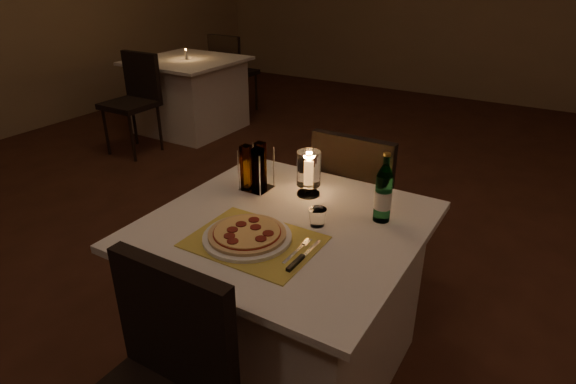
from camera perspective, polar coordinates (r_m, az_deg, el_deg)
The scene contains 16 objects.
floor at distance 2.44m, azimuth 0.74°, elevation -17.02°, with size 8.00×10.00×0.02m, color #442216.
main_table at distance 2.05m, azimuth -0.30°, elevation -12.53°, with size 1.00×1.00×0.74m.
chair_far at distance 2.50m, azimuth 8.25°, elevation -0.48°, with size 0.42×0.42×0.90m.
placemat at distance 1.73m, azimuth -4.02°, elevation -5.86°, with size 0.45×0.34×0.00m, color gold.
plate at distance 1.74m, azimuth -4.85°, elevation -5.33°, with size 0.32×0.32×0.01m, color white.
pizza at distance 1.73m, azimuth -4.87°, elevation -4.88°, with size 0.28×0.28×0.02m.
fork at distance 1.67m, azimuth 1.32°, elevation -6.77°, with size 0.02×0.18×0.00m.
knife at distance 1.61m, azimuth 1.32°, elevation -8.02°, with size 0.02×0.22×0.01m.
tumbler at distance 1.81m, azimuth 3.50°, elevation -3.00°, with size 0.07×0.07×0.07m, color white, non-canonical shape.
water_bottle at distance 1.85m, azimuth 11.24°, elevation -0.23°, with size 0.07×0.07×0.28m.
hurricane_candle at distance 2.01m, azimuth 2.47°, elevation 2.62°, with size 0.10×0.10×0.20m.
cruet_caddy at distance 2.07m, azimuth -3.91°, elevation 2.71°, with size 0.12×0.12×0.21m.
neighbor_table_left at distance 5.23m, azimuth -11.57°, elevation 11.21°, with size 1.00×1.00×0.74m.
neighbor_chair_la at distance 4.70m, azimuth -17.63°, elevation 11.13°, with size 0.42×0.42×0.90m.
neighbor_chair_lb at distance 5.72m, azimuth -6.84°, elevation 14.58°, with size 0.42×0.42×0.90m.
neighbor_candle_left at distance 5.14m, azimuth -11.99°, elevation 15.67°, with size 0.03×0.03×0.11m.
Camera 1 is at (0.90, -1.55, 1.65)m, focal length 30.00 mm.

